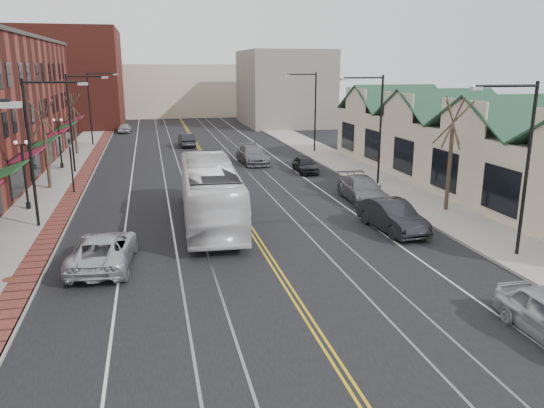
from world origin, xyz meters
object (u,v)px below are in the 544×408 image
parked_car_d (305,165)px  transit_bus (210,193)px  parked_suv (103,250)px  parked_car_c (362,189)px  parked_car_b (392,216)px

parked_car_d → transit_bus: bearing=-124.6°
parked_suv → parked_car_c: 18.10m
parked_suv → parked_car_b: bearing=-167.3°
transit_bus → parked_suv: size_ratio=2.26×
transit_bus → parked_car_d: 16.07m
transit_bus → parked_car_b: 10.30m
parked_car_b → parked_car_d: size_ratio=1.27×
parked_suv → parked_car_d: parked_suv is taller
parked_suv → parked_car_c: size_ratio=1.01×
parked_suv → parked_car_c: bearing=-146.7°
parked_car_c → transit_bus: bearing=-162.4°
parked_car_c → parked_car_b: bearing=-95.0°
parked_car_b → parked_car_c: bearing=76.2°
parked_suv → parked_car_b: 15.13m
transit_bus → parked_car_d: bearing=-123.8°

